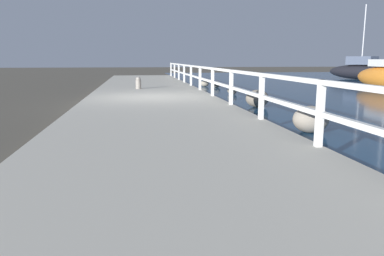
# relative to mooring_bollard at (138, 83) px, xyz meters

# --- Properties ---
(ground_plane) EXTENTS (120.00, 120.00, 0.00)m
(ground_plane) POSITION_rel_mooring_bollard_xyz_m (0.43, -3.76, -0.53)
(ground_plane) COLOR #4C473D
(dock_walkway) EXTENTS (4.62, 36.00, 0.26)m
(dock_walkway) POSITION_rel_mooring_bollard_xyz_m (0.43, -3.76, -0.40)
(dock_walkway) COLOR #B2AD9E
(dock_walkway) RESTS_ON ground
(railing) EXTENTS (0.10, 32.50, 1.03)m
(railing) POSITION_rel_mooring_bollard_xyz_m (2.64, -3.76, 0.43)
(railing) COLOR white
(railing) RESTS_ON dock_walkway
(boulder_upstream) EXTENTS (0.77, 0.70, 0.58)m
(boulder_upstream) POSITION_rel_mooring_bollard_xyz_m (3.88, -5.15, -0.24)
(boulder_upstream) COLOR slate
(boulder_upstream) RESTS_ON ground
(boulder_water_edge) EXTENTS (0.48, 0.43, 0.36)m
(boulder_water_edge) POSITION_rel_mooring_bollard_xyz_m (3.81, -9.22, -0.35)
(boulder_water_edge) COLOR gray
(boulder_water_edge) RESTS_ON ground
(boulder_far_strip) EXTENTS (0.47, 0.42, 0.35)m
(boulder_far_strip) POSITION_rel_mooring_bollard_xyz_m (3.85, 4.34, -0.35)
(boulder_far_strip) COLOR gray
(boulder_far_strip) RESTS_ON ground
(boulder_near_dock) EXTENTS (0.47, 0.43, 0.36)m
(boulder_near_dock) POSITION_rel_mooring_bollard_xyz_m (4.38, 3.64, -0.35)
(boulder_near_dock) COLOR #666056
(boulder_near_dock) RESTS_ON ground
(boulder_mid_strip) EXTENTS (0.78, 0.70, 0.59)m
(boulder_mid_strip) POSITION_rel_mooring_bollard_xyz_m (3.64, -9.56, -0.24)
(boulder_mid_strip) COLOR gray
(boulder_mid_strip) RESTS_ON ground
(boulder_downstream) EXTENTS (0.44, 0.39, 0.33)m
(boulder_downstream) POSITION_rel_mooring_bollard_xyz_m (4.22, -0.53, -0.36)
(boulder_downstream) COLOR slate
(boulder_downstream) RESTS_ON ground
(mooring_bollard) EXTENTS (0.25, 0.25, 0.55)m
(mooring_bollard) POSITION_rel_mooring_bollard_xyz_m (0.00, 0.00, 0.00)
(mooring_bollard) COLOR gray
(mooring_bollard) RESTS_ON dock_walkway
(sailboat_black) EXTENTS (3.62, 5.81, 5.64)m
(sailboat_black) POSITION_rel_mooring_bollard_xyz_m (17.25, 10.00, 0.17)
(sailboat_black) COLOR black
(sailboat_black) RESTS_ON water_surface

